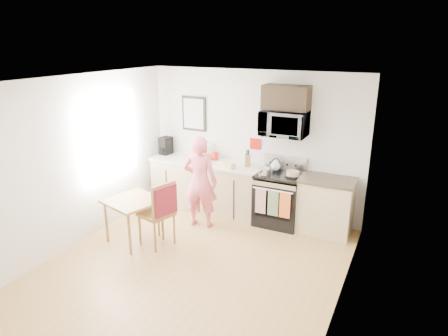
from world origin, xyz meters
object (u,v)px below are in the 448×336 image
at_px(range, 279,200).
at_px(cake, 293,174).
at_px(person, 200,182).
at_px(microwave, 284,124).
at_px(dining_table, 133,205).
at_px(chair, 162,207).

relative_size(range, cake, 4.51).
bearing_deg(person, microwave, -159.94).
xyz_separation_m(microwave, dining_table, (-1.85, -1.72, -1.13)).
relative_size(microwave, cake, 2.95).
height_order(person, dining_table, person).
relative_size(range, person, 0.73).
xyz_separation_m(dining_table, cake, (2.08, 1.56, 0.34)).
distance_m(microwave, chair, 2.40).
height_order(person, cake, person).
distance_m(person, dining_table, 1.18).
bearing_deg(dining_table, cake, 36.89).
relative_size(chair, cake, 4.11).
xyz_separation_m(person, chair, (-0.14, -0.93, -0.11)).
relative_size(microwave, dining_table, 0.93).
bearing_deg(chair, range, 66.09).
bearing_deg(microwave, dining_table, -137.14).
distance_m(person, chair, 0.95).
xyz_separation_m(dining_table, chair, (0.53, 0.02, 0.06)).
bearing_deg(microwave, range, -89.94).
relative_size(person, dining_table, 1.96).
bearing_deg(cake, microwave, 146.79).
xyz_separation_m(microwave, person, (-1.18, -0.76, -0.96)).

